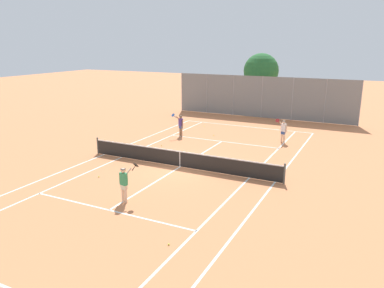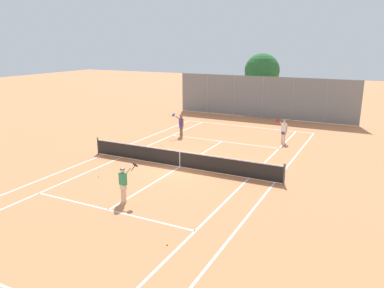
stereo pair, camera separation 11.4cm
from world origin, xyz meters
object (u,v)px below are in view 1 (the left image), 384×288
Objects in this scene: player_far_right at (283,130)px; loose_tennis_ball_5 at (161,146)px; loose_tennis_ball_2 at (204,126)px; tennis_net at (180,158)px; loose_tennis_ball_0 at (169,244)px; loose_tennis_ball_3 at (99,177)px; loose_tennis_ball_1 at (214,135)px; player_far_left at (181,124)px; player_near_side at (124,182)px; tree_behind_left at (261,72)px.

loose_tennis_ball_5 is (-7.28, -4.61, -0.89)m from player_far_right.
player_far_right is 26.88× the size of loose_tennis_ball_2.
tennis_net reaches higher than loose_tennis_ball_0.
loose_tennis_ball_3 and loose_tennis_ball_5 have the same top height.
loose_tennis_ball_2 is (-2.02, 2.66, 0.00)m from loose_tennis_ball_1.
player_far_right is 26.88× the size of loose_tennis_ball_0.
player_far_right reaches higher than loose_tennis_ball_0.
loose_tennis_ball_5 is at bearing -87.92° from player_far_left.
player_far_left reaches higher than loose_tennis_ball_5.
tree_behind_left is at bearing 92.63° from player_near_side.
tennis_net is at bearing -62.27° from player_far_left.
loose_tennis_ball_5 is at bearing -147.62° from player_far_right.
tree_behind_left reaches higher than tennis_net.
player_near_side is at bearing -69.08° from loose_tennis_ball_5.
tennis_net is at bearing -86.89° from tree_behind_left.
loose_tennis_ball_3 is at bearing 147.85° from player_near_side.
loose_tennis_ball_5 is at bearing 122.01° from loose_tennis_ball_0.
loose_tennis_ball_0 is 16.23m from loose_tennis_ball_1.
loose_tennis_ball_3 is 1.00× the size of loose_tennis_ball_5.
player_near_side is at bearing -89.10° from tennis_net.
loose_tennis_ball_2 is (0.17, 3.94, -0.89)m from player_far_left.
loose_tennis_ball_3 is at bearing -99.44° from loose_tennis_ball_1.
player_near_side is 1.00× the size of player_far_left.
player_near_side is 26.88× the size of loose_tennis_ball_5.
player_far_left is at bearing 116.51° from loose_tennis_ball_0.
tree_behind_left is at bearing 89.32° from loose_tennis_ball_1.
player_far_left is at bearing -149.66° from loose_tennis_ball_1.
tree_behind_left is (-1.14, 24.80, 3.14)m from player_near_side.
loose_tennis_ball_2 is at bearing 127.21° from loose_tennis_ball_1.
player_near_side and player_far_left have the same top height.
loose_tennis_ball_1 is at bearing -176.85° from player_far_right.
tree_behind_left is (-4.75, 27.16, 4.03)m from loose_tennis_ball_0.
tree_behind_left reaches higher than loose_tennis_ball_5.
player_near_side and player_far_right have the same top height.
loose_tennis_ball_0 is at bearing -69.15° from loose_tennis_ball_2.
player_far_left is 7.55m from player_far_right.
tree_behind_left is (-5.06, 11.40, 3.14)m from player_far_right.
tennis_net is at bearing -72.81° from loose_tennis_ball_2.
loose_tennis_ball_1 is 4.80m from loose_tennis_ball_5.
loose_tennis_ball_2 and loose_tennis_ball_5 have the same top height.
player_far_left is at bearing 91.96° from loose_tennis_ball_3.
player_far_left reaches higher than loose_tennis_ball_3.
player_near_side is 1.00× the size of player_far_right.
loose_tennis_ball_0 is at bearing -72.47° from loose_tennis_ball_1.
player_far_right is (7.39, 1.57, 0.00)m from player_far_left.
loose_tennis_ball_0 is (3.70, -7.76, -0.48)m from tennis_net.
player_near_side reaches higher than loose_tennis_ball_3.
player_far_left is 2.69m from loose_tennis_ball_1.
loose_tennis_ball_3 is 6.82m from loose_tennis_ball_5.
tennis_net is 5.41m from player_near_side.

